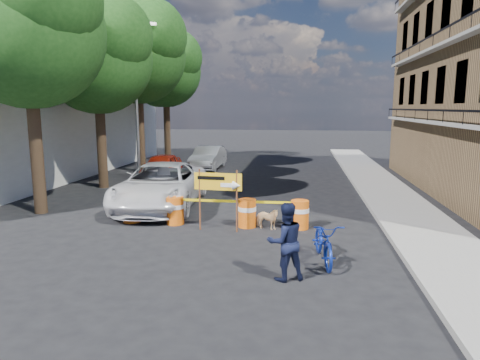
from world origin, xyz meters
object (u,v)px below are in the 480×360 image
(barrel_far_left, at_px, (132,208))
(suv_white, at_px, (161,186))
(barrel_mid_left, at_px, (175,210))
(sedan_red, at_px, (162,167))
(detour_sign, at_px, (224,186))
(barrel_mid_right, at_px, (247,212))
(sedan_silver, at_px, (208,158))
(dog, at_px, (267,219))
(bicycle, at_px, (325,222))
(barrel_far_right, at_px, (300,214))
(pedestrian, at_px, (285,242))

(barrel_far_left, distance_m, suv_white, 2.27)
(barrel_mid_left, relative_size, sedan_red, 0.23)
(barrel_far_left, xyz_separation_m, barrel_mid_left, (1.49, -0.04, 0.00))
(barrel_far_left, distance_m, detour_sign, 3.42)
(barrel_mid_left, distance_m, suv_white, 2.61)
(barrel_mid_right, xyz_separation_m, sedan_silver, (-3.98, 12.49, 0.24))
(barrel_mid_left, height_order, dog, barrel_mid_left)
(barrel_mid_left, relative_size, suv_white, 0.15)
(bicycle, bearing_deg, detour_sign, 134.06)
(barrel_far_right, bearing_deg, pedestrian, -94.18)
(suv_white, bearing_deg, sedan_silver, 88.24)
(suv_white, distance_m, sedan_red, 6.43)
(barrel_far_right, bearing_deg, barrel_mid_left, -179.40)
(pedestrian, distance_m, bicycle, 1.51)
(detour_sign, bearing_deg, barrel_far_right, 19.76)
(dog, bearing_deg, barrel_mid_left, 103.97)
(barrel_far_right, distance_m, dog, 1.06)
(dog, bearing_deg, sedan_red, 53.79)
(barrel_far_left, height_order, dog, barrel_far_left)
(barrel_mid_left, relative_size, barrel_mid_right, 1.00)
(detour_sign, xyz_separation_m, sedan_red, (-4.97, 8.96, -0.73))
(bicycle, bearing_deg, barrel_far_left, 146.93)
(pedestrian, relative_size, suv_white, 0.29)
(suv_white, bearing_deg, dog, -34.14)
(barrel_mid_right, bearing_deg, barrel_far_left, 179.31)
(dog, bearing_deg, barrel_far_right, -58.86)
(detour_sign, xyz_separation_m, bicycle, (2.88, -2.28, -0.39))
(barrel_mid_right, relative_size, barrel_far_right, 1.00)
(dog, height_order, sedan_red, sedan_red)
(pedestrian, xyz_separation_m, sedan_silver, (-5.33, 16.55, -0.16))
(pedestrian, height_order, sedan_silver, pedestrian)
(sedan_red, bearing_deg, barrel_mid_right, -59.15)
(barrel_far_left, bearing_deg, sedan_red, 101.78)
(barrel_mid_right, xyz_separation_m, bicycle, (2.26, -2.86, 0.54))
(suv_white, bearing_deg, bicycle, -45.14)
(barrel_mid_right, distance_m, dog, 0.68)
(barrel_far_left, bearing_deg, barrel_mid_left, -1.59)
(barrel_far_left, bearing_deg, barrel_mid_right, -0.69)
(barrel_mid_right, bearing_deg, pedestrian, -71.55)
(barrel_mid_right, distance_m, pedestrian, 4.30)
(bicycle, distance_m, sedan_silver, 16.57)
(sedan_silver, bearing_deg, barrel_far_right, -64.23)
(barrel_mid_right, relative_size, suv_white, 0.15)
(barrel_mid_left, height_order, bicycle, bicycle)
(detour_sign, distance_m, pedestrian, 4.04)
(barrel_mid_left, xyz_separation_m, barrel_far_right, (4.02, 0.04, 0.00))
(pedestrian, height_order, bicycle, bicycle)
(sedan_red, height_order, sedan_silver, sedan_silver)
(barrel_mid_right, height_order, detour_sign, detour_sign)
(barrel_mid_right, bearing_deg, detour_sign, -137.06)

